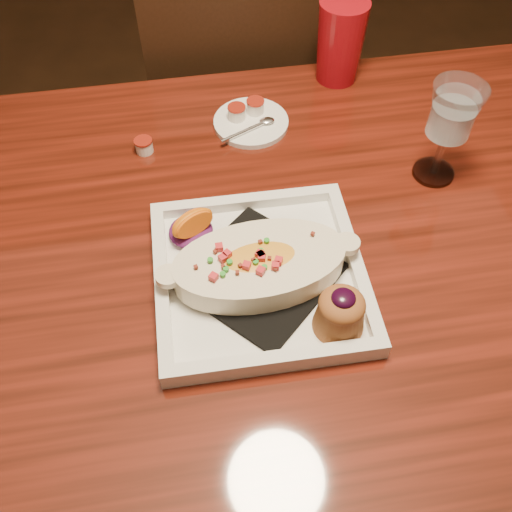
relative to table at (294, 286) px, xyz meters
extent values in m
plane|color=black|center=(0.00, 0.00, -0.65)|extent=(7.00, 7.00, 0.00)
cube|color=maroon|center=(0.00, 0.00, 0.08)|extent=(1.50, 0.90, 0.04)
cube|color=black|center=(0.00, 0.70, -0.20)|extent=(0.42, 0.42, 0.04)
cylinder|color=black|center=(0.17, 0.87, -0.43)|extent=(0.04, 0.04, 0.45)
cylinder|color=black|center=(-0.17, 0.87, -0.43)|extent=(0.04, 0.04, 0.45)
cylinder|color=black|center=(0.17, 0.53, -0.43)|extent=(0.04, 0.04, 0.45)
cylinder|color=black|center=(-0.17, 0.53, -0.43)|extent=(0.04, 0.04, 0.45)
cube|color=black|center=(0.00, 0.51, 0.05)|extent=(0.40, 0.03, 0.46)
cube|color=white|center=(-0.07, -0.05, 0.10)|extent=(0.29, 0.29, 0.01)
cube|color=black|center=(-0.07, -0.05, 0.11)|extent=(0.25, 0.25, 0.01)
ellipsoid|color=gold|center=(-0.07, -0.05, 0.14)|extent=(0.21, 0.12, 0.04)
ellipsoid|color=#561356|center=(-0.15, 0.04, 0.12)|extent=(0.07, 0.07, 0.02)
cone|color=#964D26|center=(0.02, -0.14, 0.13)|extent=(0.07, 0.07, 0.05)
ellipsoid|color=#964D26|center=(0.02, -0.14, 0.16)|extent=(0.06, 0.06, 0.03)
ellipsoid|color=black|center=(0.02, -0.14, 0.17)|extent=(0.03, 0.03, 0.01)
cylinder|color=silver|center=(0.25, 0.12, 0.10)|extent=(0.07, 0.07, 0.01)
cylinder|color=silver|center=(0.25, 0.12, 0.14)|extent=(0.01, 0.01, 0.08)
cone|color=silver|center=(0.25, 0.12, 0.22)|extent=(0.08, 0.08, 0.09)
cylinder|color=white|center=(-0.02, 0.29, 0.10)|extent=(0.13, 0.13, 0.01)
cylinder|color=white|center=(-0.05, 0.30, 0.12)|extent=(0.03, 0.03, 0.02)
cylinder|color=#A82314|center=(-0.05, 0.30, 0.13)|extent=(0.03, 0.03, 0.00)
cylinder|color=white|center=(-0.01, 0.31, 0.12)|extent=(0.03, 0.03, 0.02)
cylinder|color=#A82314|center=(-0.01, 0.31, 0.13)|extent=(0.03, 0.03, 0.00)
cylinder|color=white|center=(-0.21, 0.25, 0.11)|extent=(0.03, 0.03, 0.02)
cylinder|color=#A82314|center=(-0.21, 0.25, 0.12)|extent=(0.03, 0.03, 0.00)
cone|color=#AA0C16|center=(0.16, 0.40, 0.17)|extent=(0.09, 0.09, 0.15)
camera|label=1|loc=(-0.15, -0.50, 0.76)|focal=40.00mm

